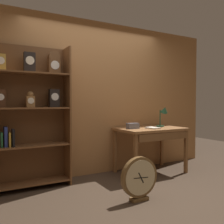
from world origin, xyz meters
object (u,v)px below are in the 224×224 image
bookshelf (28,114)px  desk_lamp (163,113)px  workbench (151,133)px  open_repair_manual (153,128)px  round_clock_large (139,178)px  toolbox_small (133,126)px

bookshelf → desk_lamp: bearing=-3.9°
workbench → open_repair_manual: bearing=-116.8°
workbench → bookshelf: bearing=173.3°
open_repair_manual → round_clock_large: 1.27m
toolbox_small → bookshelf: bearing=173.9°
desk_lamp → open_repair_manual: 0.49m
toolbox_small → round_clock_large: bearing=-119.7°
bookshelf → workbench: (2.01, -0.24, -0.37)m
workbench → desk_lamp: bearing=12.7°
workbench → toolbox_small: toolbox_small is taller
bookshelf → round_clock_large: bookshelf is taller
workbench → toolbox_small: 0.38m
bookshelf → toolbox_small: bookshelf is taller
desk_lamp → toolbox_small: (-0.68, -0.02, -0.20)m
desk_lamp → toolbox_small: 0.71m
toolbox_small → open_repair_manual: 0.34m
desk_lamp → workbench: bearing=-167.3°
desk_lamp → toolbox_small: desk_lamp is taller
bookshelf → open_repair_manual: bearing=-9.9°
desk_lamp → open_repair_manual: bearing=-155.0°
workbench → round_clock_large: bearing=-134.7°
bookshelf → round_clock_large: 1.78m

